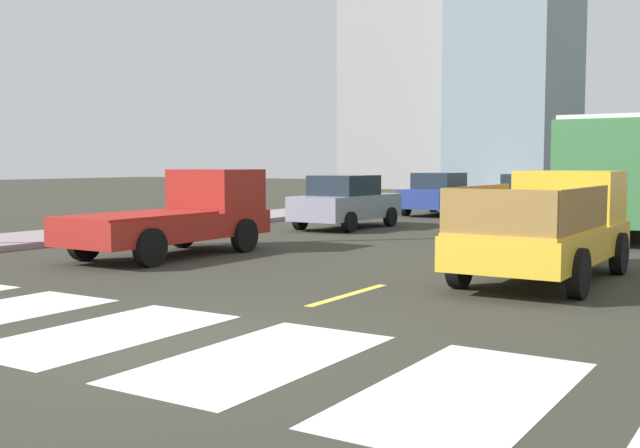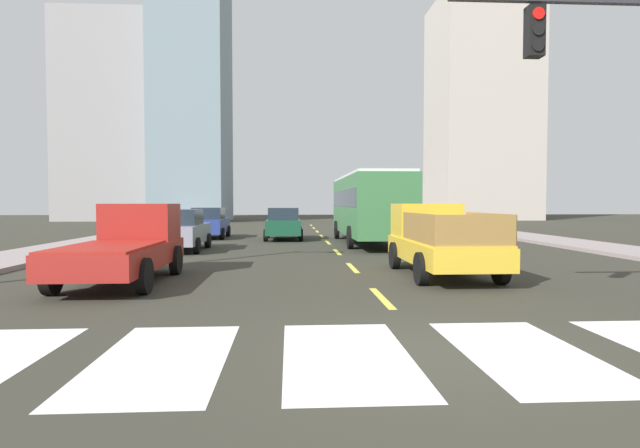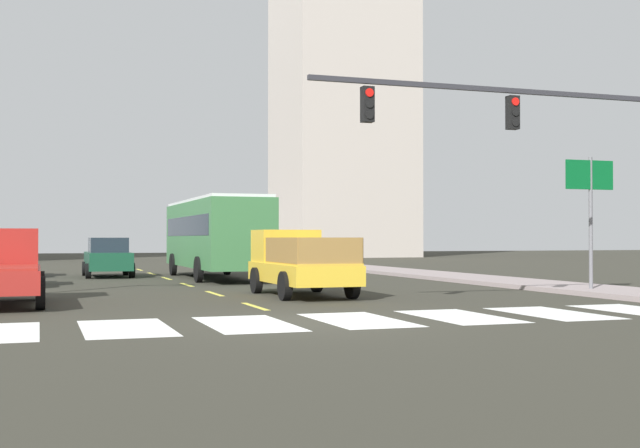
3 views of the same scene
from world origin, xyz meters
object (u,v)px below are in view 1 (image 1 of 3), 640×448
Objects in this scene: pickup_stakebed at (551,227)px; sedan_mid at (346,202)px; sedan_near_left at (532,198)px; pickup_dark at (183,215)px; sedan_near_right at (440,194)px.

pickup_stakebed is 11.37m from sedan_mid.
pickup_stakebed is 14.36m from sedan_near_left.
pickup_stakebed is 1.18× the size of sedan_mid.
pickup_dark reaches higher than sedan_near_left.
pickup_stakebed reaches higher than sedan_mid.
pickup_stakebed reaches higher than sedan_near_right.
pickup_dark is at bearing -90.86° from sedan_near_right.
sedan_near_right is at bearing 119.99° from pickup_stakebed.
sedan_mid is at bearing -92.17° from sedan_near_right.
sedan_near_right and sedan_near_left have the same top height.
sedan_near_right is 7.69m from sedan_mid.
sedan_near_left and sedan_mid have the same top height.
pickup_stakebed is 1.18× the size of sedan_near_right.
pickup_dark reaches higher than sedan_near_right.
pickup_dark is at bearing -85.91° from sedan_mid.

